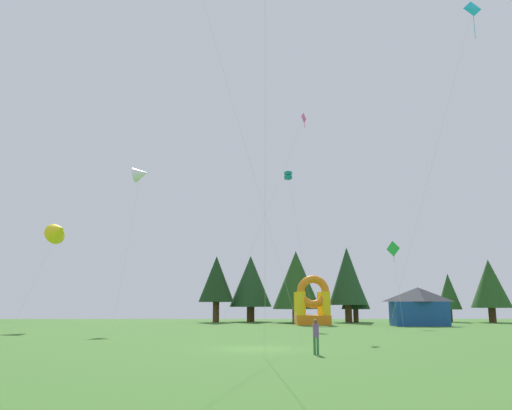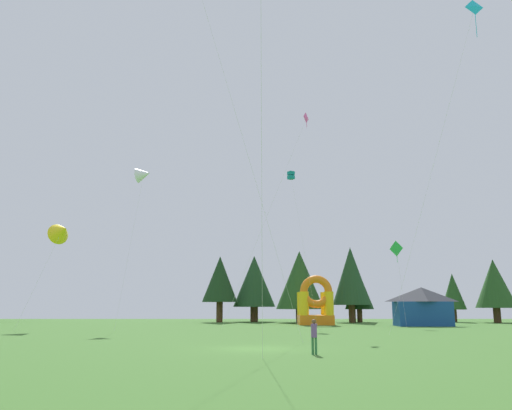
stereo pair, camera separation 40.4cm
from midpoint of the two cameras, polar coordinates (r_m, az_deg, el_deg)
name	(u,v)px [view 2 (the right image)]	position (r m, az deg, el deg)	size (l,w,h in m)	color
ground_plane	(256,349)	(28.67, 0.43, -15.52)	(120.00, 120.00, 0.00)	#3D6B28
kite_green_diamond	(397,250)	(59.09, 15.41, -4.75)	(0.99, 3.81, 8.89)	green
kite_pink_diamond	(305,122)	(53.70, 5.65, 9.09)	(8.72, 2.12, 21.45)	#EA599E
kite_yellow_delta	(61,231)	(54.60, -20.39, -2.72)	(4.29, 4.16, 10.67)	yellow
kite_teal_box	(291,176)	(62.05, 4.02, 3.22)	(2.81, 4.16, 17.95)	#0C7F7A
kite_cyan_diamond	(474,11)	(45.81, 23.04, 19.05)	(6.90, 5.93, 25.35)	#19B7CC
kite_white_delta	(143,174)	(54.90, -12.09, 3.31)	(1.82, 6.56, 16.46)	white
person_far_side	(314,333)	(25.40, 6.82, -13.84)	(0.36, 0.36, 1.63)	#33723F
inflatable_red_slide	(315,307)	(62.83, 6.69, -11.07)	(4.00, 4.30, 5.72)	orange
festival_tent	(422,307)	(61.80, 17.94, -10.56)	(5.92, 3.15, 4.24)	#19478C
tree_row_3	(220,279)	(71.61, -3.86, -8.15)	(4.80, 4.80, 8.88)	#4C331E
tree_row_4	(254,281)	(73.59, -0.08, -8.39)	(5.88, 5.88, 9.12)	#4C331E
tree_row_5	(299,280)	(70.10, 4.95, -8.21)	(6.35, 6.35, 9.43)	#4C331E
tree_row_6	(351,276)	(71.62, 10.51, -7.69)	(5.10, 5.10, 10.01)	#4C331E
tree_row_7	(358,290)	(73.06, 11.34, -9.12)	(3.87, 3.87, 6.98)	#4C331E
tree_row_8	(453,292)	(77.07, 20.93, -8.88)	(3.28, 3.28, 6.56)	#4C331E
tree_row_9	(494,284)	(76.70, 24.82, -7.84)	(5.18, 5.18, 8.33)	#4C331E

